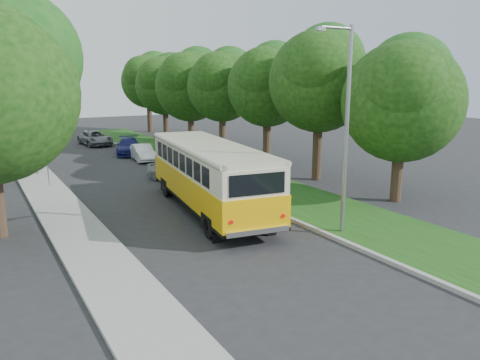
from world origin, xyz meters
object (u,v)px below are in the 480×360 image
car_white (143,153)px  car_grey (95,138)px  lamppost_far (30,111)px  car_silver (175,171)px  vintage_bus (209,177)px  lamppost_near (345,125)px  car_blue (129,146)px

car_white → car_grey: 10.31m
car_grey → lamppost_far: bearing=-123.2°
lamppost_far → car_grey: bearing=61.2°
car_silver → car_grey: bearing=71.1°
lamppost_far → car_white: 8.66m
vintage_bus → car_white: 14.89m
lamppost_far → car_grey: lamppost_far is taller
lamppost_near → lamppost_far: lamppost_near is taller
lamppost_far → car_blue: lamppost_far is taller
lamppost_far → vintage_bus: size_ratio=0.69×
car_silver → car_blue: bearing=66.4°
lamppost_near → vintage_bus: size_ratio=0.74×
lamppost_far → car_white: size_ratio=2.02×
car_silver → car_white: car_silver is taller
lamppost_near → car_grey: (-2.26, 30.60, -3.72)m
vintage_bus → car_grey: size_ratio=2.32×
car_silver → car_blue: (0.71, 11.45, 0.00)m
lamppost_far → car_silver: (6.99, -6.11, -3.46)m
car_grey → car_blue: bearing=-85.6°
car_silver → car_blue: size_ratio=0.85×
vintage_bus → car_blue: vintage_bus is taller
car_blue → car_grey: size_ratio=0.97×
lamppost_near → car_white: lamppost_near is taller
lamppost_far → vintage_bus: lamppost_far is taller
lamppost_near → car_white: (-1.21, 20.34, -3.76)m
vintage_bus → car_silver: 6.94m
car_white → car_grey: size_ratio=0.79×
car_white → car_blue: size_ratio=0.82×
car_white → car_blue: bearing=96.0°
lamppost_far → car_grey: size_ratio=1.60×
car_silver → vintage_bus: bearing=-119.0°
lamppost_near → car_blue: bearing=92.9°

